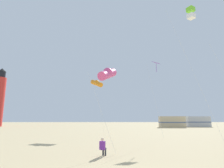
# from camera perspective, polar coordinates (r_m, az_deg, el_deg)

# --- Properties ---
(kite_flyer_standing) EXTENTS (0.45, 0.56, 1.16)m
(kite_flyer_standing) POSITION_cam_1_polar(r_m,az_deg,el_deg) (12.44, -2.69, -18.83)
(kite_flyer_standing) COLOR #722D99
(kite_flyer_standing) RESTS_ON ground
(kite_tube_rainbow) EXTENTS (2.32, 2.82, 6.63)m
(kite_tube_rainbow) POSITION_cam_1_polar(r_m,az_deg,el_deg) (14.79, -1.21, 3.23)
(kite_tube_rainbow) COLOR silver
(kite_tube_rainbow) RESTS_ON ground
(kite_box_lime) EXTENTS (3.22, 3.03, 12.82)m
(kite_box_lime) POSITION_cam_1_polar(r_m,az_deg,el_deg) (20.10, 23.53, 19.60)
(kite_box_lime) COLOR silver
(kite_box_lime) RESTS_ON ground
(kite_diamond_violet) EXTENTS (1.96, 1.96, 9.71)m
(kite_diamond_violet) POSITION_cam_1_polar(r_m,az_deg,el_deg) (24.60, 13.73, 5.60)
(kite_diamond_violet) COLOR silver
(kite_diamond_violet) RESTS_ON ground
(kite_tube_orange) EXTENTS (2.33, 2.41, 8.34)m
(kite_tube_orange) POSITION_cam_1_polar(r_m,az_deg,el_deg) (28.04, -4.65, 0.27)
(kite_tube_orange) COLOR silver
(kite_tube_orange) RESTS_ON ground
(lighthouse_distant) EXTENTS (2.80, 2.80, 16.80)m
(lighthouse_distant) POSITION_cam_1_polar(r_m,az_deg,el_deg) (61.79, -31.58, -3.91)
(lighthouse_distant) COLOR red
(lighthouse_distant) RESTS_ON ground
(rv_van_tan) EXTENTS (6.57, 2.73, 2.80)m
(rv_van_tan) POSITION_cam_1_polar(r_m,az_deg,el_deg) (50.66, 18.34, -11.13)
(rv_van_tan) COLOR #C6B28C
(rv_van_tan) RESTS_ON ground
(rv_van_silver) EXTENTS (6.55, 2.66, 2.80)m
(rv_van_silver) POSITION_cam_1_polar(r_m,az_deg,el_deg) (56.60, 25.31, -10.54)
(rv_van_silver) COLOR #B7BABF
(rv_van_silver) RESTS_ON ground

